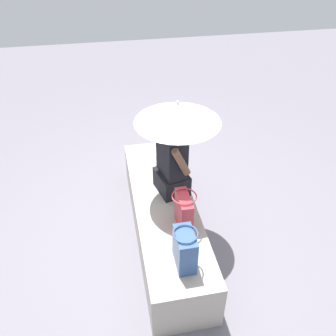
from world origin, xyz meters
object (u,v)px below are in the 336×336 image
(person_seated, at_px, (172,159))
(tote_bag_canvas, at_px, (164,155))
(shoulder_bag_spare, at_px, (185,249))
(handbag_black, at_px, (184,212))
(parasol, at_px, (178,113))

(person_seated, bearing_deg, tote_bag_canvas, 179.19)
(person_seated, height_order, shoulder_bag_spare, person_seated)
(person_seated, distance_m, handbag_black, 0.58)
(handbag_black, bearing_deg, person_seated, 179.95)
(parasol, distance_m, shoulder_bag_spare, 1.17)
(parasol, height_order, shoulder_bag_spare, parasol)
(handbag_black, distance_m, tote_bag_canvas, 1.00)
(person_seated, distance_m, shoulder_bag_spare, 0.97)
(shoulder_bag_spare, bearing_deg, tote_bag_canvas, 176.38)
(handbag_black, xyz_separation_m, shoulder_bag_spare, (0.40, -0.08, -0.02))
(handbag_black, bearing_deg, shoulder_bag_spare, -11.56)
(person_seated, bearing_deg, handbag_black, -0.05)
(parasol, bearing_deg, handbag_black, -4.57)
(parasol, distance_m, tote_bag_canvas, 0.93)
(parasol, xyz_separation_m, handbag_black, (0.50, -0.04, -0.72))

